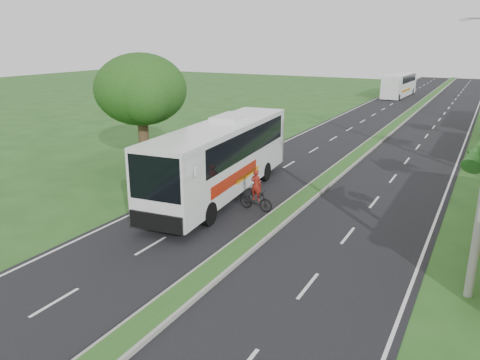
% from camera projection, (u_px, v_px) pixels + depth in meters
% --- Properties ---
extents(ground, '(180.00, 180.00, 0.00)m').
position_uv_depth(ground, '(223.00, 264.00, 18.08)').
color(ground, '#264E1C').
rests_on(ground, ground).
extents(road_asphalt, '(14.00, 160.00, 0.02)m').
position_uv_depth(road_asphalt, '(358.00, 155.00, 34.91)').
color(road_asphalt, black).
rests_on(road_asphalt, ground).
extents(median_strip, '(1.20, 160.00, 0.18)m').
position_uv_depth(median_strip, '(358.00, 154.00, 34.88)').
color(median_strip, gray).
rests_on(median_strip, ground).
extents(lane_edge_left, '(0.12, 160.00, 0.01)m').
position_uv_depth(lane_edge_left, '(276.00, 146.00, 37.96)').
color(lane_edge_left, silver).
rests_on(lane_edge_left, ground).
extents(lane_edge_right, '(0.12, 160.00, 0.01)m').
position_uv_depth(lane_edge_right, '(456.00, 167.00, 31.86)').
color(lane_edge_right, silver).
rests_on(lane_edge_right, ground).
extents(shade_tree, '(6.30, 6.00, 7.54)m').
position_uv_depth(shade_tree, '(140.00, 92.00, 30.57)').
color(shade_tree, '#473321').
rests_on(shade_tree, ground).
extents(coach_bus_main, '(4.05, 13.49, 4.30)m').
position_uv_depth(coach_bus_main, '(222.00, 154.00, 25.42)').
color(coach_bus_main, white).
rests_on(coach_bus_main, ground).
extents(coach_bus_far, '(3.04, 11.52, 3.32)m').
position_uv_depth(coach_bus_far, '(399.00, 84.00, 69.47)').
color(coach_bus_far, white).
rests_on(coach_bus_far, ground).
extents(motorcyclist, '(1.90, 0.66, 2.16)m').
position_uv_depth(motorcyclist, '(256.00, 196.00, 23.53)').
color(motorcyclist, black).
rests_on(motorcyclist, ground).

